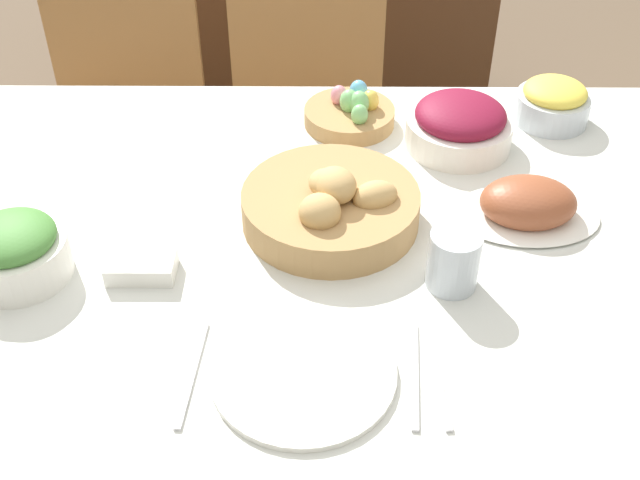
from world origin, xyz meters
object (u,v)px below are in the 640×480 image
Objects in this scene: butter_dish at (141,266)px; drinking_cup at (454,260)px; egg_basket at (351,112)px; beet_salad_bowl at (459,125)px; chair_far_left at (121,114)px; dinner_plate at (303,373)px; fork at (192,373)px; pineapple_bowl at (553,102)px; green_salad_bowl at (15,251)px; bread_basket at (332,205)px; sideboard at (296,2)px; knife at (415,374)px; spoon at (436,374)px; chair_far_center at (312,114)px; ham_platter at (528,205)px.

drinking_cup is at bearing -2.24° from butter_dish.
egg_basket is 0.89× the size of beet_salad_bowl.
chair_far_left is 3.67× the size of dinner_plate.
pineapple_bowl is at bearing 51.11° from fork.
green_salad_bowl is 1.68× the size of drinking_cup.
bread_basket reaches higher than pineapple_bowl.
knife is at bearing -83.48° from sideboard.
dinner_plate is (0.46, -0.21, -0.04)m from green_salad_bowl.
sideboard is at bearing 94.03° from bread_basket.
sideboard is at bearing 112.32° from pineapple_bowl.
fork is at bearing -34.71° from green_salad_bowl.
beet_salad_bowl reaches higher than egg_basket.
butter_dish is at bearing -126.73° from egg_basket.
knife is (0.08, -0.68, -0.02)m from egg_basket.
drinking_cup is (0.04, 0.19, 0.05)m from spoon.
bread_basket is at bearing -85.97° from sideboard.
egg_basket is at bearing 100.78° from knife.
dinner_plate is at bearing -125.56° from pineapple_bowl.
chair_far_center is 3.16× the size of bread_basket.
butter_dish is at bearing -166.62° from ham_platter.
knife is at bearing -88.53° from chair_far_center.
ham_platter is (0.34, 0.02, -0.01)m from bread_basket.
egg_basket is 0.68m from dinner_plate.
butter_dish is (-0.76, -0.48, -0.03)m from pineapple_bowl.
drinking_cup is (0.15, -0.48, 0.02)m from egg_basket.
butter_dish is at bearing -145.21° from beet_salad_bowl.
bread_basket is at bearing 15.21° from green_salad_bowl.
green_salad_bowl is at bearing 149.71° from fork.
pineapple_bowl is at bearing -67.68° from sideboard.
bread_basket is 0.34m from ham_platter.
chair_far_left reaches higher than bread_basket.
bread_basket is at bearing -97.08° from egg_basket.
egg_basket is 0.68m from knife.
drinking_cup is at bearing -117.88° from pineapple_bowl.
spoon is at bearing -113.95° from pineapple_bowl.
spoon is (0.65, -0.21, -0.05)m from green_salad_bowl.
egg_basket is at bearing 83.10° from dinner_plate.
butter_dish is at bearing -112.13° from chair_far_center.
butter_dish is (-0.65, -0.15, -0.01)m from ham_platter.
beet_salad_bowl is 0.61m from knife.
drinking_cup is (-0.26, -0.50, 0.01)m from pineapple_bowl.
fork is 1.00× the size of spoon.
green_salad_bowl is at bearing 155.48° from dinner_plate.
ham_platter is at bearing -45.97° from egg_basket.
beet_salad_bowl reaches higher than dinner_plate.
beet_salad_bowl is at bearing 34.79° from butter_dish.
bread_basket is at bearing -142.74° from pineapple_bowl.
spoon is (0.34, 0.00, 0.00)m from fork.
spoon is 1.98× the size of drinking_cup.
ham_platter reaches higher than knife.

